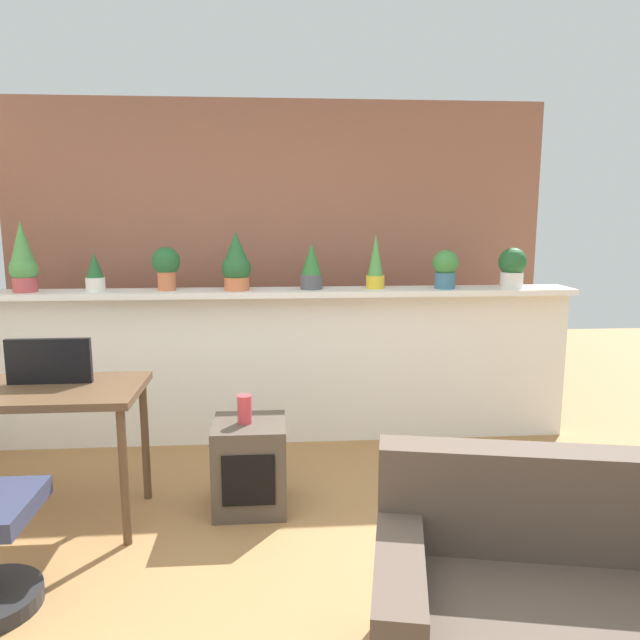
# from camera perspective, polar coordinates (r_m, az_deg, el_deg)

# --- Properties ---
(ground_plane) EXTENTS (12.00, 12.00, 0.00)m
(ground_plane) POSITION_cam_1_polar(r_m,az_deg,el_deg) (2.79, -3.17, -25.93)
(ground_plane) COLOR #9E7042
(divider_wall) EXTENTS (4.19, 0.16, 1.07)m
(divider_wall) POSITION_cam_1_polar(r_m,az_deg,el_deg) (4.40, -3.80, -4.53)
(divider_wall) COLOR white
(divider_wall) RESTS_ON ground
(plant_shelf) EXTENTS (4.19, 0.33, 0.04)m
(plant_shelf) POSITION_cam_1_polar(r_m,az_deg,el_deg) (4.26, -3.88, 2.60)
(plant_shelf) COLOR white
(plant_shelf) RESTS_ON divider_wall
(brick_wall_behind) EXTENTS (4.19, 0.10, 2.50)m
(brick_wall_behind) POSITION_cam_1_polar(r_m,az_deg,el_deg) (4.88, -3.97, 5.40)
(brick_wall_behind) COLOR #935B47
(brick_wall_behind) RESTS_ON ground
(potted_plant_0) EXTENTS (0.19, 0.19, 0.48)m
(potted_plant_0) POSITION_cam_1_polar(r_m,az_deg,el_deg) (4.55, -26.16, 5.11)
(potted_plant_0) COLOR #B7474C
(potted_plant_0) RESTS_ON plant_shelf
(potted_plant_1) EXTENTS (0.13, 0.13, 0.27)m
(potted_plant_1) POSITION_cam_1_polar(r_m,az_deg,el_deg) (4.43, -20.42, 4.20)
(potted_plant_1) COLOR silver
(potted_plant_1) RESTS_ON plant_shelf
(potted_plant_2) EXTENTS (0.19, 0.19, 0.30)m
(potted_plant_2) POSITION_cam_1_polar(r_m,az_deg,el_deg) (4.32, -14.27, 5.02)
(potted_plant_2) COLOR #C66B42
(potted_plant_2) RESTS_ON plant_shelf
(potted_plant_3) EXTENTS (0.20, 0.20, 0.40)m
(potted_plant_3) POSITION_cam_1_polar(r_m,az_deg,el_deg) (4.22, -7.88, 5.31)
(potted_plant_3) COLOR #C66B42
(potted_plant_3) RESTS_ON plant_shelf
(potted_plant_4) EXTENTS (0.16, 0.16, 0.32)m
(potted_plant_4) POSITION_cam_1_polar(r_m,az_deg,el_deg) (4.25, -0.82, 5.01)
(potted_plant_4) COLOR #4C4C51
(potted_plant_4) RESTS_ON plant_shelf
(potted_plant_5) EXTENTS (0.13, 0.13, 0.39)m
(potted_plant_5) POSITION_cam_1_polar(r_m,az_deg,el_deg) (4.32, 5.24, 5.34)
(potted_plant_5) COLOR gold
(potted_plant_5) RESTS_ON plant_shelf
(potted_plant_6) EXTENTS (0.18, 0.18, 0.27)m
(potted_plant_6) POSITION_cam_1_polar(r_m,az_deg,el_deg) (4.38, 11.70, 4.82)
(potted_plant_6) COLOR #386B84
(potted_plant_6) RESTS_ON plant_shelf
(potted_plant_7) EXTENTS (0.20, 0.20, 0.29)m
(potted_plant_7) POSITION_cam_1_polar(r_m,az_deg,el_deg) (4.54, 17.64, 4.80)
(potted_plant_7) COLOR silver
(potted_plant_7) RESTS_ON plant_shelf
(desk) EXTENTS (1.10, 0.60, 0.75)m
(desk) POSITION_cam_1_polar(r_m,az_deg,el_deg) (3.50, -25.30, -7.12)
(desk) COLOR brown
(desk) RESTS_ON ground
(tv_monitor) EXTENTS (0.44, 0.04, 0.24)m
(tv_monitor) POSITION_cam_1_polar(r_m,az_deg,el_deg) (3.50, -24.13, -3.55)
(tv_monitor) COLOR black
(tv_monitor) RESTS_ON desk
(side_cube_shelf) EXTENTS (0.40, 0.41, 0.50)m
(side_cube_shelf) POSITION_cam_1_polar(r_m,az_deg,el_deg) (3.50, -6.61, -13.43)
(side_cube_shelf) COLOR #4C4238
(side_cube_shelf) RESTS_ON ground
(vase_on_shelf) EXTENTS (0.08, 0.08, 0.16)m
(vase_on_shelf) POSITION_cam_1_polar(r_m,az_deg,el_deg) (3.38, -7.11, -8.33)
(vase_on_shelf) COLOR #CC3D47
(vase_on_shelf) RESTS_ON side_cube_shelf
(couch) EXTENTS (1.68, 1.06, 0.80)m
(couch) POSITION_cam_1_polar(r_m,az_deg,el_deg) (2.44, 25.75, -24.77)
(couch) COLOR brown
(couch) RESTS_ON ground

